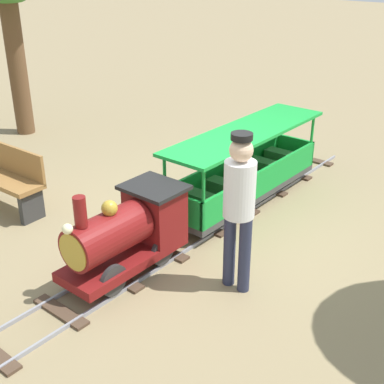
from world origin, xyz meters
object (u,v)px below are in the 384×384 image
(locomotive, at_px, (128,231))
(conductor_person, at_px, (239,201))
(passenger_car, at_px, (245,173))
(park_bench, at_px, (5,178))

(locomotive, xyz_separation_m, conductor_person, (-1.02, -0.48, 0.47))
(passenger_car, height_order, park_bench, passenger_car)
(passenger_car, height_order, conductor_person, conductor_person)
(conductor_person, distance_m, park_bench, 3.41)
(locomotive, distance_m, passenger_car, 2.12)
(park_bench, bearing_deg, locomotive, 178.62)
(passenger_car, xyz_separation_m, conductor_person, (-1.02, 1.65, 0.53))
(park_bench, bearing_deg, conductor_person, -172.80)
(passenger_car, xyz_separation_m, park_bench, (2.32, 2.07, -0.01))
(park_bench, bearing_deg, passenger_car, -138.34)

